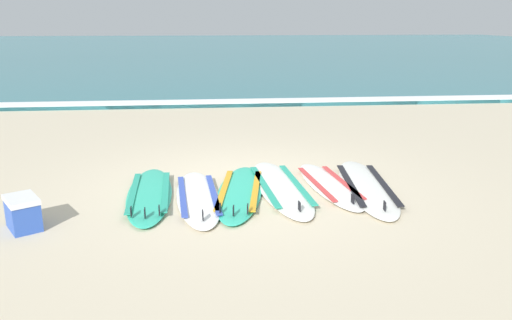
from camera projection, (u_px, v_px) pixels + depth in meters
ground_plane at (245, 187)px, 7.15m from camera, size 80.00×80.00×0.00m
sea at (211, 47)px, 42.33m from camera, size 80.00×60.00×0.10m
wave_foam_strip at (225, 103)px, 13.96m from camera, size 80.00×0.82×0.11m
surfboard_0 at (150, 194)px, 6.76m from camera, size 0.70×2.38×0.18m
surfboard_1 at (198, 197)px, 6.65m from camera, size 0.73×2.29×0.18m
surfboard_2 at (240, 192)px, 6.85m from camera, size 0.93×2.43×0.18m
surfboard_3 at (281, 187)px, 7.04m from camera, size 0.85×2.60×0.18m
surfboard_4 at (329, 185)px, 7.14m from camera, size 0.78×2.21×0.18m
surfboard_5 at (366, 186)px, 7.08m from camera, size 0.89×2.63×0.18m
cooler_box at (23, 213)px, 5.69m from camera, size 0.50×0.55×0.38m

